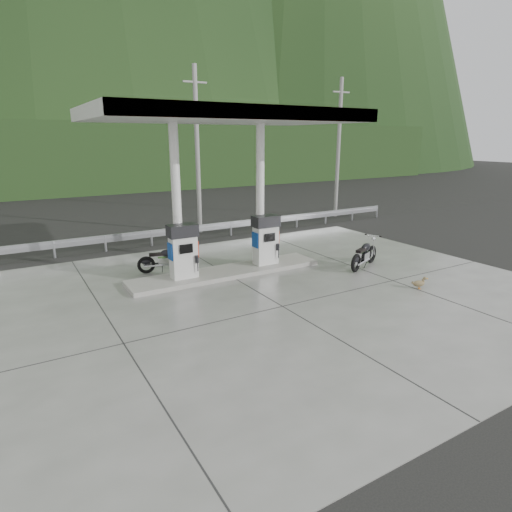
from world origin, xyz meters
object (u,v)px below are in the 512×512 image
gas_pump_left (183,251)px  motorcycle_left (166,260)px  duck (419,284)px  gas_pump_right (266,240)px  motorcycle_right (364,255)px

gas_pump_left → motorcycle_left: (-0.15, 1.41, -0.61)m
gas_pump_left → duck: gas_pump_left is taller
gas_pump_left → gas_pump_right: bearing=0.0°
motorcycle_right → motorcycle_left: bearing=130.6°
motorcycle_right → duck: 2.69m
gas_pump_left → duck: size_ratio=3.85×
gas_pump_right → motorcycle_right: (3.19, -1.82, -0.57)m
gas_pump_right → motorcycle_left: bearing=157.1°
gas_pump_left → duck: (6.18, -4.48, -0.88)m
gas_pump_left → duck: 7.68m
gas_pump_right → duck: size_ratio=3.85×
motorcycle_left → motorcycle_right: motorcycle_right is taller
gas_pump_right → motorcycle_right: bearing=-29.7°
gas_pump_left → motorcycle_left: size_ratio=0.96×
duck → motorcycle_left: bearing=161.6°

